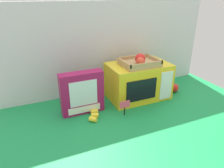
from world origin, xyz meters
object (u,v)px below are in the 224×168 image
at_px(food_groups_crate, 140,62).
at_px(loose_toy_banana, 94,115).
at_px(price_sign, 125,106).
at_px(toy_microwave, 138,81).
at_px(cookie_set_box, 82,93).
at_px(loose_toy_apple, 174,88).

distance_m(food_groups_crate, loose_toy_banana, 0.47).
bearing_deg(price_sign, toy_microwave, 43.28).
bearing_deg(cookie_set_box, toy_microwave, 6.11).
bearing_deg(toy_microwave, loose_toy_apple, -7.47).
xyz_separation_m(food_groups_crate, loose_toy_apple, (0.33, -0.01, -0.25)).
xyz_separation_m(toy_microwave, cookie_set_box, (-0.44, -0.05, 0.01)).
distance_m(cookie_set_box, price_sign, 0.28).
xyz_separation_m(food_groups_crate, price_sign, (-0.19, -0.16, -0.22)).
height_order(toy_microwave, price_sign, toy_microwave).
bearing_deg(cookie_set_box, food_groups_crate, 1.55).
bearing_deg(food_groups_crate, loose_toy_banana, -163.83).
relative_size(price_sign, loose_toy_banana, 0.80).
xyz_separation_m(loose_toy_banana, loose_toy_apple, (0.70, 0.10, 0.02)).
distance_m(toy_microwave, loose_toy_apple, 0.32).
bearing_deg(loose_toy_banana, cookie_set_box, 114.07).
bearing_deg(food_groups_crate, toy_microwave, 62.61).
bearing_deg(loose_toy_apple, toy_microwave, 172.53).
height_order(toy_microwave, loose_toy_apple, toy_microwave).
height_order(food_groups_crate, loose_toy_apple, food_groups_crate).
xyz_separation_m(food_groups_crate, cookie_set_box, (-0.42, -0.01, -0.15)).
bearing_deg(toy_microwave, price_sign, -136.72).
distance_m(price_sign, loose_toy_apple, 0.53).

